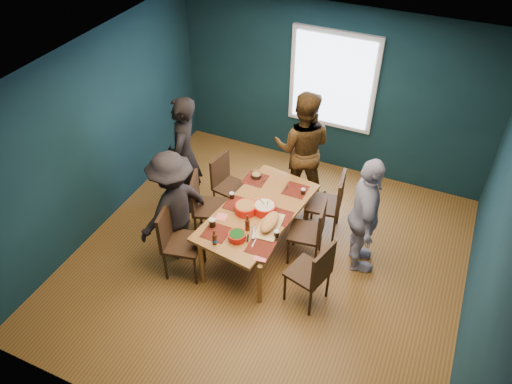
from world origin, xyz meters
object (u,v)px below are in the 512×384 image
person_right (365,217)px  chair_left_mid (203,202)px  chair_right_near (315,271)px  person_near_left (174,206)px  dining_table (258,214)px  person_far_left (184,156)px  person_back (302,148)px  bowl_dumpling (265,208)px  chair_right_mid (313,229)px  chair_left_far (226,180)px  cutting_board (270,223)px  chair_left_near (175,237)px  chair_right_far (332,200)px  bowl_salad (246,208)px  bowl_herbs (237,236)px

person_right → chair_left_mid: bearing=79.2°
chair_right_near → person_near_left: 1.98m
dining_table → person_far_left: person_far_left is taller
chair_left_mid → chair_right_near: size_ratio=1.00×
chair_left_mid → person_right: 2.18m
person_right → person_near_left: (-2.31, -0.76, -0.05)m
person_back → bowl_dumpling: bearing=75.7°
chair_right_mid → person_right: 0.69m
chair_left_far → chair_right_near: size_ratio=0.95×
chair_right_near → person_near_left: size_ratio=0.61×
chair_left_far → bowl_dumpling: (0.86, -0.57, 0.22)m
person_right → cutting_board: bearing=96.6°
chair_left_near → person_near_left: (-0.18, 0.30, 0.20)m
bowl_dumpling → chair_right_far: bearing=46.0°
bowl_salad → cutting_board: size_ratio=0.44×
person_far_left → bowl_salad: size_ratio=6.41×
chair_left_far → person_near_left: 1.11m
chair_left_near → chair_right_near: (1.78, 0.21, -0.03)m
chair_right_far → person_far_left: (-2.12, -0.32, 0.34)m
dining_table → chair_left_far: chair_left_far is taller
chair_left_near → chair_right_near: chair_left_near is taller
chair_left_far → chair_right_far: size_ratio=0.93×
bowl_herbs → chair_right_near: bearing=0.8°
person_back → bowl_dumpling: 1.31m
person_far_left → cutting_board: bearing=51.1°
chair_right_far → chair_right_mid: size_ratio=1.05×
bowl_salad → cutting_board: cutting_board is taller
chair_left_mid → person_far_left: (-0.52, 0.43, 0.35)m
chair_right_far → person_back: 0.94m
person_right → bowl_dumpling: person_right is taller
chair_left_near → bowl_herbs: (0.78, 0.19, 0.15)m
chair_right_far → chair_right_near: 1.32m
person_back → chair_left_near: bearing=53.6°
dining_table → person_back: (0.13, 1.31, 0.27)m
person_far_left → person_right: person_far_left is taller
dining_table → person_far_left: (-1.33, 0.41, 0.29)m
person_far_left → person_near_left: size_ratio=1.14×
person_near_left → dining_table: bearing=135.4°
chair_left_far → bowl_herbs: 1.41m
person_far_left → chair_right_mid: bearing=64.8°
person_back → person_right: bearing=126.6°
dining_table → chair_left_near: size_ratio=1.89×
chair_left_mid → bowl_salad: bearing=-25.2°
chair_left_mid → person_back: 1.67m
chair_left_far → bowl_dumpling: size_ratio=3.17×
chair_left_near → person_back: size_ratio=0.57×
chair_right_near → chair_left_far: bearing=162.3°
chair_right_far → chair_right_near: chair_right_far is taller
chair_left_far → person_right: size_ratio=0.55×
bowl_herbs → cutting_board: bearing=52.6°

